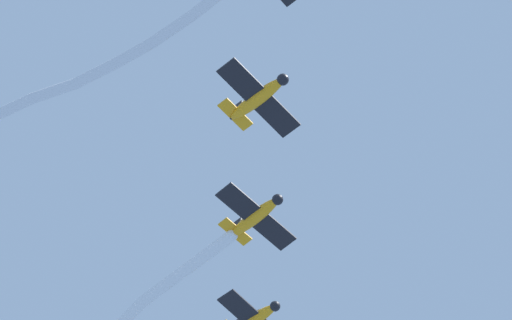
{
  "coord_description": "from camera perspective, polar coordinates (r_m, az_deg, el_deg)",
  "views": [
    {
      "loc": [
        -18.44,
        25.02,
        5.89
      ],
      "look_at": [
        10.43,
        -7.11,
        71.46
      ],
      "focal_mm": 83.01,
      "sensor_mm": 36.0,
      "label": 1
    }
  ],
  "objects": [
    {
      "name": "smoke_trail_lead",
      "position": [
        75.87,
        -9.53,
        3.62
      ],
      "size": [
        25.77,
        6.96,
        1.26
      ],
      "color": "white"
    },
    {
      "name": "airplane_slot",
      "position": [
        87.51,
        -0.11,
        -7.71
      ],
      "size": [
        4.9,
        6.58,
        1.65
      ],
      "rotation": [
        0.0,
        0.0,
        3.17
      ],
      "color": "orange"
    },
    {
      "name": "airplane_right_wing",
      "position": [
        81.32,
        -0.0,
        -2.72
      ],
      "size": [
        4.9,
        6.58,
        1.65
      ],
      "rotation": [
        0.0,
        0.0,
        3.11
      ],
      "color": "orange"
    },
    {
      "name": "airplane_left_wing",
      "position": [
        75.85,
        0.13,
        3.02
      ],
      "size": [
        4.88,
        6.56,
        1.65
      ],
      "rotation": [
        0.0,
        0.0,
        3.16
      ],
      "color": "orange"
    }
  ]
}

